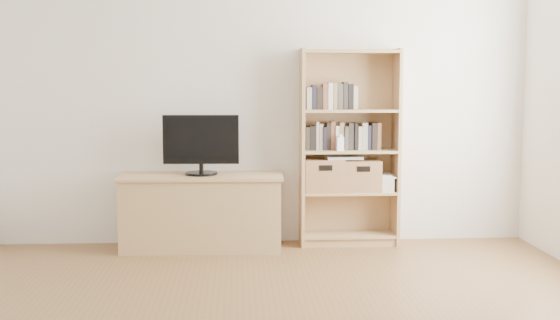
{
  "coord_description": "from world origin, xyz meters",
  "views": [
    {
      "loc": [
        -0.22,
        -3.45,
        1.37
      ],
      "look_at": [
        0.1,
        1.9,
        0.77
      ],
      "focal_mm": 45.0,
      "sensor_mm": 36.0,
      "label": 1
    }
  ],
  "objects": [
    {
      "name": "bookshelf",
      "position": [
        0.71,
        2.35,
        0.82
      ],
      "size": [
        0.82,
        0.29,
        1.64
      ],
      "primitive_type": "cube",
      "rotation": [
        0.0,
        0.0,
        -0.0
      ],
      "color": "#A87B56",
      "rests_on": "floor"
    },
    {
      "name": "laptop",
      "position": [
        0.66,
        2.34,
        0.74
      ],
      "size": [
        0.31,
        0.22,
        0.02
      ],
      "primitive_type": "cube",
      "rotation": [
        0.0,
        0.0,
        0.05
      ],
      "color": "silver",
      "rests_on": "basket_left"
    },
    {
      "name": "tv_stand",
      "position": [
        -0.52,
        2.26,
        0.3
      ],
      "size": [
        1.3,
        0.52,
        0.59
      ],
      "primitive_type": "cube",
      "rotation": [
        0.0,
        0.0,
        -0.03
      ],
      "color": "#A87B56",
      "rests_on": "floor"
    },
    {
      "name": "basket_right",
      "position": [
        0.81,
        2.35,
        0.59
      ],
      "size": [
        0.32,
        0.26,
        0.26
      ],
      "primitive_type": "cube",
      "rotation": [
        0.0,
        0.0,
        -0.02
      ],
      "color": "#8E6140",
      "rests_on": "bookshelf"
    },
    {
      "name": "basket_left",
      "position": [
        0.49,
        2.35,
        0.59
      ],
      "size": [
        0.34,
        0.28,
        0.27
      ],
      "primitive_type": "cube",
      "rotation": [
        0.0,
        0.0,
        0.03
      ],
      "color": "#8E6140",
      "rests_on": "bookshelf"
    },
    {
      "name": "television",
      "position": [
        -0.52,
        2.26,
        0.86
      ],
      "size": [
        0.62,
        0.07,
        0.48
      ],
      "primitive_type": "cube",
      "rotation": [
        0.0,
        0.0,
        -0.04
      ],
      "color": "black",
      "rests_on": "tv_stand"
    },
    {
      "name": "books_row_mid",
      "position": [
        0.71,
        2.37,
        0.91
      ],
      "size": [
        0.82,
        0.17,
        0.22
      ],
      "primitive_type": "cube",
      "rotation": [
        0.0,
        0.0,
        -0.02
      ],
      "color": "#312E28",
      "rests_on": "bookshelf"
    },
    {
      "name": "back_wall",
      "position": [
        0.0,
        2.5,
        1.3
      ],
      "size": [
        4.5,
        0.02,
        2.6
      ],
      "primitive_type": "cube",
      "color": "silver",
      "rests_on": "floor"
    },
    {
      "name": "baby_monitor",
      "position": [
        0.62,
        2.26,
        0.86
      ],
      "size": [
        0.07,
        0.05,
        0.11
      ],
      "primitive_type": "cube",
      "rotation": [
        0.0,
        0.0,
        0.22
      ],
      "color": "white",
      "rests_on": "bookshelf"
    },
    {
      "name": "magazine_stack",
      "position": [
        0.99,
        2.35,
        0.52
      ],
      "size": [
        0.21,
        0.28,
        0.12
      ],
      "primitive_type": "cube",
      "rotation": [
        0.0,
        0.0,
        -0.12
      ],
      "color": "silver",
      "rests_on": "bookshelf"
    },
    {
      "name": "books_row_upper",
      "position": [
        0.53,
        2.37,
        1.25
      ],
      "size": [
        0.39,
        0.15,
        0.21
      ],
      "primitive_type": "cube",
      "rotation": [
        0.0,
        0.0,
        0.03
      ],
      "color": "#312E28",
      "rests_on": "bookshelf"
    },
    {
      "name": "front_wall",
      "position": [
        0.0,
        -2.5,
        1.3
      ],
      "size": [
        4.5,
        0.02,
        2.6
      ],
      "primitive_type": "cube",
      "color": "silver",
      "rests_on": "floor"
    }
  ]
}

